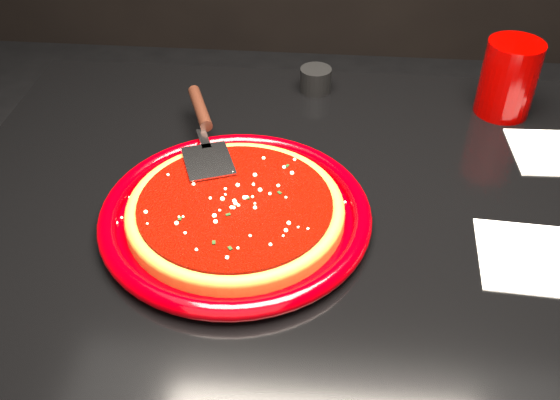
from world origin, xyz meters
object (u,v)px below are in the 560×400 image
at_px(pizza_server, 205,130).
at_px(ramekin, 316,80).
at_px(table, 333,355).
at_px(plate, 236,214).
at_px(cup, 508,78).

relative_size(pizza_server, ramekin, 5.04).
distance_m(pizza_server, ramekin, 0.28).
distance_m(table, ramekin, 0.52).
bearing_deg(ramekin, plate, -103.85).
bearing_deg(ramekin, table, -79.24).
bearing_deg(plate, ramekin, 76.15).
distance_m(pizza_server, cup, 0.53).
xyz_separation_m(table, ramekin, (-0.06, 0.32, 0.40)).
relative_size(cup, ramekin, 2.27).
bearing_deg(plate, cup, 38.29).
bearing_deg(pizza_server, cup, -1.29).
bearing_deg(cup, pizza_server, -160.32).
relative_size(table, plate, 3.13).
bearing_deg(ramekin, cup, -7.90).
bearing_deg(pizza_server, plate, -86.99).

